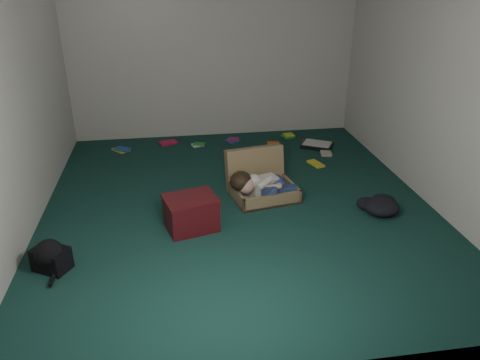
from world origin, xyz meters
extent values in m
plane|color=#13372F|center=(0.00, 0.00, 0.00)|extent=(4.50, 4.50, 0.00)
plane|color=silver|center=(0.00, 2.25, 1.30)|extent=(4.50, 0.00, 4.50)
plane|color=silver|center=(0.00, -2.25, 1.30)|extent=(4.50, 0.00, 4.50)
plane|color=silver|center=(-2.00, 0.00, 1.30)|extent=(0.00, 4.50, 4.50)
plane|color=silver|center=(2.00, 0.00, 1.30)|extent=(0.00, 4.50, 4.50)
cube|color=#8D744D|center=(0.30, 0.07, 0.08)|extent=(0.73, 0.58, 0.15)
cube|color=beige|center=(0.30, 0.07, 0.04)|extent=(0.67, 0.52, 0.02)
cube|color=#8D744D|center=(0.25, 0.38, 0.24)|extent=(0.69, 0.32, 0.49)
cube|color=silver|center=(0.29, 0.05, 0.16)|extent=(0.32, 0.24, 0.21)
sphere|color=tan|center=(0.08, -0.01, 0.22)|extent=(0.18, 0.18, 0.18)
ellipsoid|color=black|center=(0.04, 0.03, 0.25)|extent=(0.24, 0.25, 0.21)
ellipsoid|color=navy|center=(0.43, 0.09, 0.16)|extent=(0.22, 0.25, 0.21)
cube|color=navy|center=(0.37, -0.03, 0.15)|extent=(0.27, 0.24, 0.13)
cube|color=navy|center=(0.51, -0.01, 0.13)|extent=(0.24, 0.14, 0.10)
sphere|color=white|center=(0.59, 0.03, 0.11)|extent=(0.10, 0.10, 0.10)
sphere|color=white|center=(0.61, -0.03, 0.10)|extent=(0.09, 0.09, 0.09)
cylinder|color=tan|center=(0.36, -0.06, 0.20)|extent=(0.18, 0.09, 0.06)
cube|color=#440D12|center=(-0.51, -0.42, 0.15)|extent=(0.54, 0.46, 0.31)
cube|color=#440D12|center=(-0.51, -0.42, 0.32)|extent=(0.56, 0.49, 0.02)
cube|color=black|center=(1.34, 1.51, 0.03)|extent=(0.51, 0.47, 0.05)
cube|color=white|center=(1.34, 1.51, 0.05)|extent=(0.45, 0.42, 0.01)
cube|color=yellow|center=(-1.35, 1.78, 0.01)|extent=(0.19, 0.14, 0.02)
cube|color=#CB1B43|center=(-0.70, 1.95, 0.01)|extent=(0.24, 0.23, 0.02)
cube|color=silver|center=(-0.30, 1.81, 0.01)|extent=(0.19, 0.22, 0.02)
cube|color=#1F50AC|center=(0.22, 1.92, 0.01)|extent=(0.20, 0.23, 0.02)
cube|color=#E0591A|center=(0.76, 1.66, 0.01)|extent=(0.23, 0.22, 0.02)
cube|color=green|center=(1.03, 1.95, 0.01)|extent=(0.20, 0.16, 0.02)
cube|color=#97256E|center=(1.41, 1.53, 0.01)|extent=(0.23, 0.23, 0.02)
cube|color=beige|center=(1.37, 1.21, 0.01)|extent=(0.17, 0.21, 0.02)
cube|color=yellow|center=(1.14, 0.90, 0.01)|extent=(0.21, 0.23, 0.02)
cube|color=#CB1B43|center=(1.29, 1.69, 0.01)|extent=(0.23, 0.21, 0.02)
camera|label=1|loc=(-0.65, -4.34, 2.33)|focal=35.00mm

